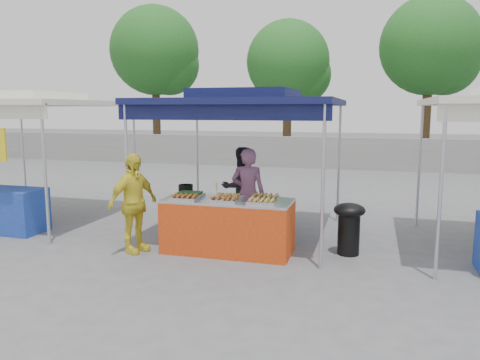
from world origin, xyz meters
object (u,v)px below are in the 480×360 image
(customer_person, at_px, (133,203))
(helper_man, at_px, (241,187))
(vendor_woman, at_px, (248,194))
(wok_burner, at_px, (349,224))
(vendor_table, at_px, (228,226))
(cooking_pot, at_px, (186,189))

(customer_person, bearing_deg, helper_man, -8.46)
(vendor_woman, xyz_separation_m, customer_person, (-1.54, -1.19, -0.01))
(wok_burner, relative_size, helper_man, 0.53)
(vendor_table, height_order, cooking_pot, cooking_pot)
(helper_man, xyz_separation_m, customer_person, (-1.17, -2.02, 0.02))
(vendor_table, xyz_separation_m, wok_burner, (1.83, 0.41, 0.06))
(vendor_woman, distance_m, helper_man, 0.91)
(helper_man, height_order, customer_person, customer_person)
(wok_burner, height_order, vendor_woman, vendor_woman)
(wok_burner, relative_size, vendor_woman, 0.51)
(cooking_pot, height_order, vendor_woman, vendor_woman)
(customer_person, bearing_deg, vendor_table, -53.37)
(vendor_table, height_order, wok_burner, vendor_table)
(helper_man, bearing_deg, vendor_table, 63.85)
(vendor_table, bearing_deg, cooking_pot, 158.16)
(vendor_table, bearing_deg, customer_person, -164.88)
(vendor_table, height_order, customer_person, customer_person)
(cooking_pot, bearing_deg, customer_person, -129.00)
(cooking_pot, bearing_deg, vendor_woman, 26.25)
(vendor_woman, bearing_deg, helper_man, -70.26)
(vendor_woman, height_order, customer_person, vendor_woman)
(helper_man, bearing_deg, wok_burner, 114.52)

